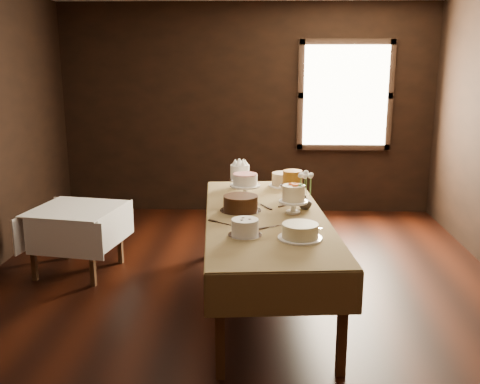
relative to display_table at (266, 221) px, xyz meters
The scene contains 21 objects.
floor 0.77m from the display_table, 167.47° to the right, with size 5.00×6.00×0.01m, color black.
wall_back 3.03m from the display_table, 94.33° to the left, with size 5.00×0.02×2.80m, color black.
wall_front 3.13m from the display_table, 94.19° to the right, with size 5.00×0.02×2.80m, color black.
window 3.20m from the display_table, 69.57° to the left, with size 1.10×0.05×1.30m, color #FFEABF.
display_table is the anchor object (origin of this frame).
side_table 1.96m from the display_table, 161.49° to the left, with size 0.92×0.92×0.66m.
cake_meringue 1.04m from the display_table, 104.43° to the left, with size 0.23×0.23×0.25m.
cake_speckled 1.09m from the display_table, 79.73° to the left, with size 0.30×0.30×0.14m.
cake_lattice 0.68m from the display_table, 106.88° to the left, with size 0.33×0.33×0.22m.
cake_caramel 0.64m from the display_table, 65.22° to the left, with size 0.24×0.24×0.28m.
cake_chocolate 0.26m from the display_table, 157.99° to the left, with size 0.41×0.41×0.14m.
cake_flowers 0.30m from the display_table, 12.32° to the left, with size 0.25×0.25×0.26m.
cake_swirl 0.62m from the display_table, 105.26° to the right, with size 0.27×0.27×0.13m.
cake_cream 0.69m from the display_table, 68.76° to the right, with size 0.34×0.34×0.11m.
cake_server_a 0.36m from the display_table, 79.79° to the right, with size 0.24×0.03×0.01m, color silver.
cake_server_b 0.51m from the display_table, 42.18° to the right, with size 0.24×0.03×0.01m, color silver.
cake_server_c 0.29m from the display_table, 95.12° to the left, with size 0.24×0.03×0.01m, color silver.
cake_server_d 0.42m from the display_table, 55.44° to the left, with size 0.24×0.03×0.01m, color silver.
cake_server_e 0.45m from the display_table, 138.43° to the right, with size 0.24×0.03×0.01m, color silver.
flower_vase 0.41m from the display_table, 28.06° to the left, with size 0.12×0.12×0.12m, color #2D2823.
flower_bouquet 0.50m from the display_table, 28.06° to the left, with size 0.14×0.14×0.20m, color white, non-canonical shape.
Camera 1 is at (0.16, -4.44, 2.09)m, focal length 41.02 mm.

